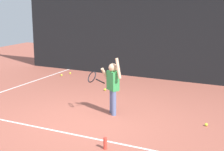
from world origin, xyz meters
The scene contains 12 objects.
ground_plane centered at (0.00, 0.00, 0.00)m, with size 20.00×20.00×0.00m, color #9E5142.
court_line_baseline centered at (0.00, -0.79, 0.00)m, with size 9.00×0.05×0.00m, color white.
court_line_sideline centered at (-3.39, 1.00, 0.00)m, with size 0.05×9.00×0.00m, color white.
back_fence_windscreen centered at (0.00, 4.50, 1.90)m, with size 10.02×0.08×3.80m, color black.
fence_post_0 centered at (-4.86, 4.56, 1.97)m, with size 0.09×0.09×3.95m, color slate.
fence_post_1 centered at (0.00, 4.56, 1.97)m, with size 0.09×0.09×3.95m, color slate.
tennis_player centered at (0.29, 0.65, 0.73)m, with size 0.89×0.53×1.35m.
water_bottle centered at (1.02, -1.10, 0.11)m, with size 0.07×0.07×0.22m, color #D83F33.
tennis_ball_0 centered at (-3.00, 3.40, 0.03)m, with size 0.07×0.07×0.07m, color #CCE033.
tennis_ball_1 centered at (2.43, 0.83, 0.03)m, with size 0.07×0.07×0.07m, color #CCE033.
tennis_ball_3 centered at (-0.78, 2.38, 0.03)m, with size 0.07×0.07×0.07m, color #CCE033.
tennis_ball_4 centered at (-2.90, 3.79, 0.03)m, with size 0.07×0.07×0.07m, color #CCE033.
Camera 1 is at (3.64, -6.16, 2.67)m, focal length 54.84 mm.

